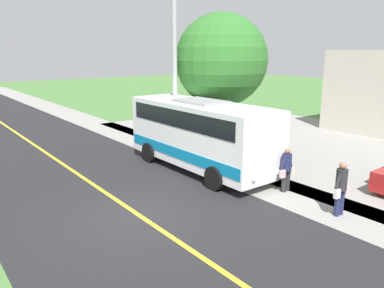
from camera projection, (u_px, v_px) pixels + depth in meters
name	position (u px, v px, depth m)	size (l,w,h in m)	color
ground_plane	(139.00, 215.00, 11.64)	(120.00, 120.00, 0.00)	#477238
road_surface	(139.00, 215.00, 11.64)	(8.00, 100.00, 0.01)	black
sidewalk	(254.00, 181.00, 14.72)	(2.40, 100.00, 0.01)	gray
road_centre_line	(139.00, 215.00, 11.64)	(0.16, 100.00, 0.00)	gold
shuttle_bus_front	(200.00, 132.00, 15.83)	(2.61, 7.49, 3.00)	white
pedestrian_with_bags	(341.00, 187.00, 11.44)	(0.72, 0.34, 1.72)	#1E2347
pedestrian_waiting	(286.00, 168.00, 13.44)	(0.72, 0.34, 1.63)	#262628
street_light_pole	(173.00, 57.00, 17.32)	(1.97, 0.24, 8.54)	#9E9EA3
tree_curbside	(221.00, 60.00, 18.41)	(4.57, 4.57, 6.83)	brown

